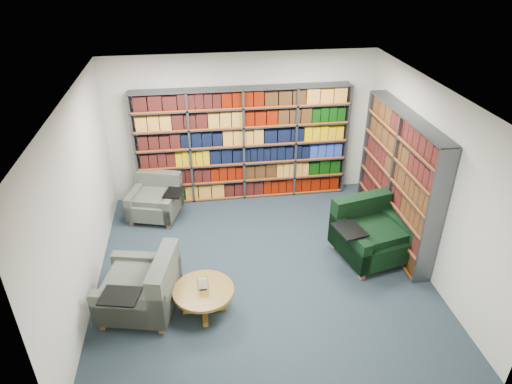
{
  "coord_description": "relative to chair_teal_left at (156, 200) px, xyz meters",
  "views": [
    {
      "loc": [
        -0.88,
        -5.59,
        4.58
      ],
      "look_at": [
        0.0,
        0.6,
        1.05
      ],
      "focal_mm": 32.0,
      "sensor_mm": 36.0,
      "label": 1
    }
  ],
  "objects": [
    {
      "name": "chair_teal_left",
      "position": [
        0.0,
        0.0,
        0.0
      ],
      "size": [
        1.1,
        1.04,
        0.76
      ],
      "color": "#0C2331",
      "rests_on": "ground"
    },
    {
      "name": "chair_teal_front",
      "position": [
        -0.02,
        -2.54,
        0.05
      ],
      "size": [
        1.17,
        1.26,
        0.89
      ],
      "color": "#0C2331",
      "rests_on": "ground"
    },
    {
      "name": "bookshelf_right",
      "position": [
        4.02,
        -1.28,
        0.79
      ],
      "size": [
        0.28,
        2.5,
        2.2
      ],
      "color": "#47494F",
      "rests_on": "ground"
    },
    {
      "name": "chair_green_right",
      "position": [
        3.46,
        -1.72,
        0.07
      ],
      "size": [
        1.32,
        1.22,
        0.93
      ],
      "color": "black",
      "rests_on": "ground"
    },
    {
      "name": "coffee_table",
      "position": [
        0.76,
        -2.69,
        0.01
      ],
      "size": [
        0.84,
        0.84,
        0.59
      ],
      "color": "olive",
      "rests_on": "ground"
    },
    {
      "name": "bookshelf_back",
      "position": [
        1.68,
        0.46,
        0.79
      ],
      "size": [
        4.0,
        0.28,
        2.2
      ],
      "color": "#47494F",
      "rests_on": "ground"
    },
    {
      "name": "room_shell",
      "position": [
        1.68,
        -1.88,
        1.09
      ],
      "size": [
        5.02,
        5.02,
        2.82
      ],
      "color": "black",
      "rests_on": "ground"
    }
  ]
}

